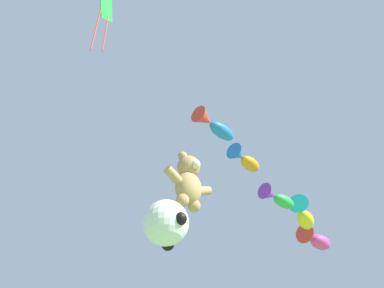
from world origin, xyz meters
The scene contains 8 objects.
teddy_bear_kite centered at (2.25, 6.77, 7.55)m, with size 1.62×0.71×1.64m.
soccer_ball_kite centered at (1.40, 6.61, 5.98)m, with size 1.16×1.15×1.07m.
fish_kite_cobalt centered at (3.60, 7.03, 10.44)m, with size 1.75×0.62×0.59m.
fish_kite_tangerine centered at (6.22, 7.88, 10.82)m, with size 1.67×0.78×0.66m.
fish_kite_emerald centered at (8.55, 8.19, 10.25)m, with size 1.85×0.69×0.68m.
fish_kite_goldfin centered at (10.78, 8.41, 10.44)m, with size 2.50×1.65×0.87m.
fish_kite_magenta centered at (13.21, 9.39, 10.38)m, with size 2.07×0.98×0.96m.
diamond_kite centered at (-1.34, 6.12, 10.80)m, with size 0.88×0.70×2.42m.
Camera 1 is at (-4.32, -0.03, 1.51)m, focal length 40.00 mm.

